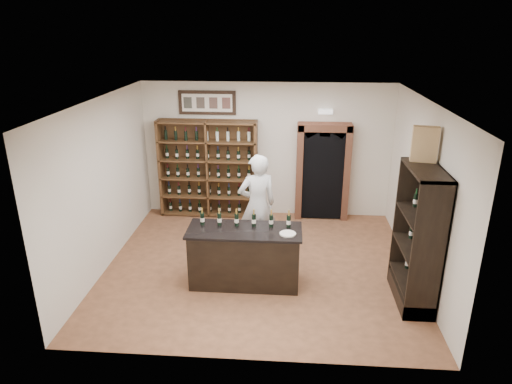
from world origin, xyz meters
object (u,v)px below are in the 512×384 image
(tasting_counter, at_px, (245,257))
(shopkeeper, at_px, (257,205))
(wine_shelf, at_px, (209,168))
(side_cabinet, at_px, (417,257))
(wine_crate, at_px, (425,144))
(counter_bottle_0, at_px, (202,219))

(tasting_counter, xyz_separation_m, shopkeeper, (0.13, 1.14, 0.48))
(wine_shelf, height_order, shopkeeper, wine_shelf)
(side_cabinet, bearing_deg, shopkeeper, 150.99)
(wine_crate, bearing_deg, wine_shelf, 153.28)
(wine_shelf, xyz_separation_m, wine_crate, (3.82, -2.86, 1.37))
(wine_shelf, bearing_deg, side_cabinet, -40.21)
(counter_bottle_0, xyz_separation_m, side_cabinet, (3.44, -0.44, -0.35))
(side_cabinet, bearing_deg, counter_bottle_0, 172.69)
(tasting_counter, distance_m, counter_bottle_0, 0.96)
(counter_bottle_0, distance_m, wine_crate, 3.70)
(wine_shelf, bearing_deg, shopkeeper, -55.57)
(side_cabinet, relative_size, shopkeeper, 1.13)
(counter_bottle_0, bearing_deg, wine_crate, -1.17)
(shopkeeper, height_order, wine_crate, wine_crate)
(tasting_counter, bearing_deg, counter_bottle_0, 168.86)
(counter_bottle_0, height_order, side_cabinet, side_cabinet)
(side_cabinet, xyz_separation_m, wine_crate, (-0.00, 0.37, 1.71))
(wine_shelf, relative_size, shopkeeper, 1.13)
(counter_bottle_0, relative_size, wine_crate, 0.56)
(tasting_counter, distance_m, side_cabinet, 2.75)
(counter_bottle_0, relative_size, side_cabinet, 0.14)
(counter_bottle_0, distance_m, side_cabinet, 3.49)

